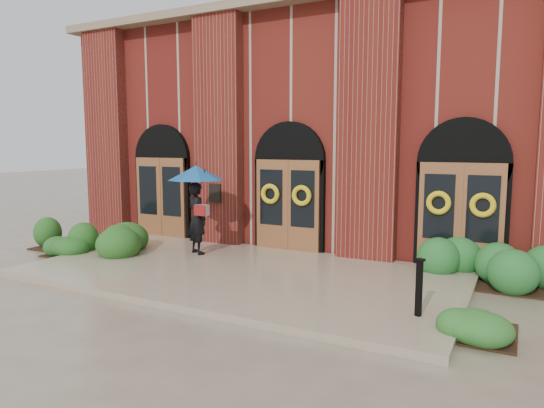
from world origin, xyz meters
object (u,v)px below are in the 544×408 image
Objects in this scene: man_with_umbrella at (196,192)px; hedge_wall_left at (92,236)px; hedge_wall_right at (499,265)px; metal_post at (419,286)px.

hedge_wall_left is at bearing 34.90° from man_with_umbrella.
hedge_wall_left is at bearing -170.88° from hedge_wall_right.
man_with_umbrella is 0.71× the size of hedge_wall_left.
metal_post is at bearing -108.67° from hedge_wall_right.
man_with_umbrella is 0.69× the size of hedge_wall_right.
hedge_wall_right is at bearing 9.12° from hedge_wall_left.
metal_post is 0.29× the size of hedge_wall_right.
metal_post is at bearing -9.19° from hedge_wall_left.
man_with_umbrella is at bearing 10.84° from hedge_wall_left.
man_with_umbrella reaches higher than metal_post.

